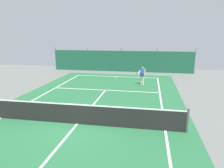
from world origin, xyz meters
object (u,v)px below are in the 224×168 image
(tennis_net, at_px, (77,114))
(tennis_ball_near_player, at_px, (71,80))
(tennis_player, at_px, (142,74))
(parked_car, at_px, (105,61))

(tennis_net, height_order, tennis_ball_near_player, tennis_net)
(tennis_player, relative_size, parked_car, 0.39)
(tennis_ball_near_player, height_order, parked_car, parked_car)
(tennis_ball_near_player, bearing_deg, parked_car, 79.61)
(tennis_net, xyz_separation_m, tennis_player, (2.71, 8.73, 0.45))
(tennis_net, distance_m, tennis_ball_near_player, 10.21)
(tennis_net, distance_m, parked_car, 17.75)
(tennis_player, bearing_deg, tennis_net, 101.85)
(tennis_net, distance_m, tennis_player, 9.15)
(tennis_player, xyz_separation_m, tennis_ball_near_player, (-6.65, 0.68, -0.93))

